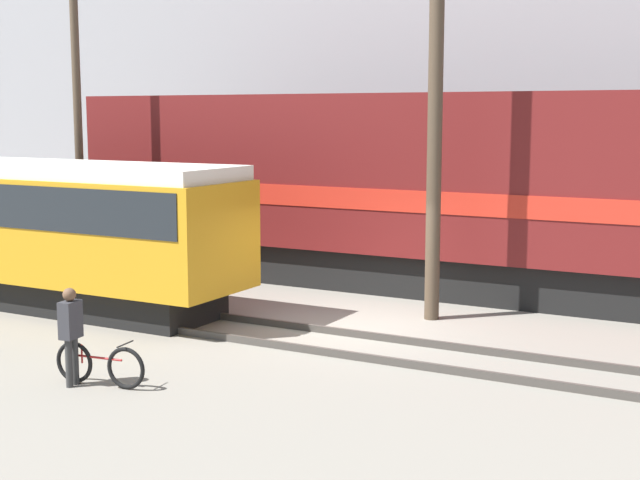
# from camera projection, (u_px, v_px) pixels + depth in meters

# --- Properties ---
(ground_plane) EXTENTS (120.00, 120.00, 0.00)m
(ground_plane) POSITION_uv_depth(u_px,v_px,m) (348.00, 329.00, 17.87)
(ground_plane) COLOR gray
(track_near) EXTENTS (60.00, 1.50, 0.14)m
(track_near) POSITION_uv_depth(u_px,v_px,m) (318.00, 339.00, 16.75)
(track_near) COLOR #47423D
(track_near) RESTS_ON ground
(track_far) EXTENTS (60.00, 1.51, 0.14)m
(track_far) POSITION_uv_depth(u_px,v_px,m) (432.00, 287.00, 21.76)
(track_far) COLOR #47423D
(track_far) RESTS_ON ground
(building_backdrop) EXTENTS (46.96, 6.00, 13.74)m
(building_backdrop) POSITION_uv_depth(u_px,v_px,m) (536.00, 31.00, 28.25)
(building_backdrop) COLOR #99999E
(building_backdrop) RESTS_ON ground
(freight_locomotive) EXTENTS (19.46, 3.04, 5.35)m
(freight_locomotive) POSITION_uv_depth(u_px,v_px,m) (443.00, 189.00, 21.30)
(freight_locomotive) COLOR black
(freight_locomotive) RESTS_ON ground
(streetcar) EXTENTS (10.84, 2.54, 3.22)m
(streetcar) POSITION_uv_depth(u_px,v_px,m) (27.00, 223.00, 20.06)
(streetcar) COLOR black
(streetcar) RESTS_ON ground
(bicycle) EXTENTS (1.64, 0.44, 0.74)m
(bicycle) POSITION_uv_depth(u_px,v_px,m) (100.00, 365.00, 14.07)
(bicycle) COLOR black
(bicycle) RESTS_ON ground
(person) EXTENTS (0.27, 0.39, 1.58)m
(person) POSITION_uv_depth(u_px,v_px,m) (71.00, 327.00, 14.00)
(person) COLOR #333333
(person) RESTS_ON ground
(utility_pole_center) EXTENTS (0.21, 0.21, 8.38)m
(utility_pole_center) POSITION_uv_depth(u_px,v_px,m) (78.00, 117.00, 22.77)
(utility_pole_center) COLOR #4C3D2D
(utility_pole_center) RESTS_ON ground
(utility_pole_right) EXTENTS (0.31, 0.31, 8.46)m
(utility_pole_right) POSITION_uv_depth(u_px,v_px,m) (435.00, 116.00, 18.12)
(utility_pole_right) COLOR #4C3D2D
(utility_pole_right) RESTS_ON ground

